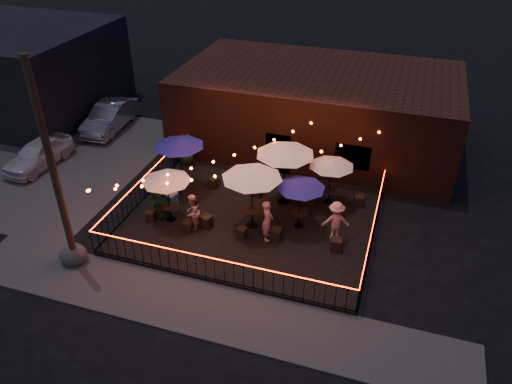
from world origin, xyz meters
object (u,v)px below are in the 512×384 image
at_px(cafe_table_1, 179,143).
at_px(cafe_table_2, 252,174).
at_px(cafe_table_0, 166,178).
at_px(cooler, 170,201).
at_px(cafe_table_5, 332,164).
at_px(utility_pole, 53,172).
at_px(boulder, 73,254).
at_px(cafe_table_3, 285,151).
at_px(cafe_table_4, 301,185).

xyz_separation_m(cafe_table_1, cafe_table_2, (3.99, -1.82, 0.17)).
xyz_separation_m(cafe_table_0, cooler, (-0.36, 0.69, -1.60)).
bearing_deg(cafe_table_5, cafe_table_2, -134.86).
distance_m(utility_pole, cooler, 5.72).
height_order(cafe_table_5, boulder, cafe_table_5).
bearing_deg(cooler, cafe_table_5, 36.65).
bearing_deg(utility_pole, cafe_table_0, 57.52).
distance_m(cafe_table_0, cafe_table_2, 3.46).
xyz_separation_m(cafe_table_1, cafe_table_5, (6.65, 0.84, -0.32)).
relative_size(cafe_table_3, boulder, 2.89).
xyz_separation_m(cafe_table_2, cafe_table_3, (0.76, 2.11, 0.09)).
relative_size(cafe_table_0, cafe_table_3, 0.90).
bearing_deg(boulder, utility_pole, -24.61).
bearing_deg(cafe_table_2, boulder, -144.11).
relative_size(cafe_table_5, boulder, 2.41).
bearing_deg(cafe_table_3, cafe_table_2, -109.85).
distance_m(cafe_table_2, boulder, 7.37).
bearing_deg(boulder, cooler, 64.59).
xyz_separation_m(cafe_table_4, boulder, (-7.53, -4.68, -1.75)).
height_order(cafe_table_2, cooler, cafe_table_2).
height_order(utility_pole, cafe_table_3, utility_pole).
bearing_deg(cafe_table_0, utility_pole, -122.48).
height_order(cafe_table_4, cafe_table_5, cafe_table_4).
relative_size(utility_pole, cooler, 9.64).
xyz_separation_m(utility_pole, cafe_table_2, (5.59, 4.17, -1.41)).
bearing_deg(cafe_table_4, utility_pole, -147.51).
xyz_separation_m(cafe_table_2, boulder, (-5.70, -4.12, -2.20)).
relative_size(cafe_table_3, cooler, 3.43).
distance_m(cafe_table_4, cooler, 5.80).
bearing_deg(cafe_table_3, cooler, -155.06).
relative_size(cafe_table_0, cafe_table_5, 1.08).
height_order(utility_pole, boulder, utility_pole).
xyz_separation_m(cafe_table_2, cafe_table_4, (1.83, 0.56, -0.46)).
distance_m(cafe_table_1, boulder, 6.51).
xyz_separation_m(utility_pole, cooler, (1.86, 4.19, -3.43)).
xyz_separation_m(cafe_table_1, cafe_table_3, (4.76, 0.28, 0.26)).
bearing_deg(cooler, utility_pole, -99.88).
bearing_deg(cafe_table_1, utility_pole, -104.95).
height_order(cafe_table_2, cafe_table_5, cafe_table_2).
distance_m(cafe_table_4, cafe_table_5, 2.26).
relative_size(cooler, boulder, 0.84).
distance_m(cafe_table_0, cafe_table_4, 5.35).
height_order(cafe_table_4, boulder, cafe_table_4).
height_order(cafe_table_0, cafe_table_1, cafe_table_1).
bearing_deg(utility_pole, cafe_table_2, 36.69).
bearing_deg(cafe_table_2, cafe_table_0, -168.64).
bearing_deg(cafe_table_3, cafe_table_1, -176.61).
bearing_deg(cafe_table_3, cafe_table_5, 16.45).
bearing_deg(cafe_table_2, cafe_table_4, 17.03).
distance_m(cafe_table_3, cooler, 5.38).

